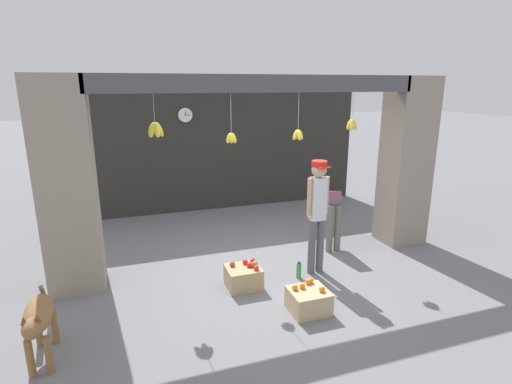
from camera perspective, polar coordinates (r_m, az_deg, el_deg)
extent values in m
plane|color=slate|center=(6.19, 1.44, -10.79)|extent=(60.00, 60.00, 0.00)
cube|color=#2D2B28|center=(8.77, -5.84, 6.64)|extent=(6.58, 0.12, 2.83)
cube|color=gray|center=(5.71, -25.33, 0.63)|extent=(0.70, 0.60, 2.83)
cube|color=gray|center=(7.28, 20.61, 3.99)|extent=(0.70, 0.60, 2.83)
cube|color=#4C4C51|center=(5.67, 1.20, 15.24)|extent=(4.68, 0.24, 0.24)
cylinder|color=#B2AD99|center=(5.39, -14.40, 11.56)|extent=(0.01, 0.01, 0.37)
ellipsoid|color=yellow|center=(5.42, -13.64, 8.67)|extent=(0.14, 0.08, 0.21)
ellipsoid|color=yellow|center=(5.47, -14.08, 8.69)|extent=(0.10, 0.14, 0.22)
ellipsoid|color=yellow|center=(5.44, -14.69, 8.63)|extent=(0.13, 0.11, 0.22)
ellipsoid|color=yellow|center=(5.38, -14.63, 8.56)|extent=(0.13, 0.11, 0.22)
ellipsoid|color=yellow|center=(5.37, -13.98, 8.59)|extent=(0.10, 0.14, 0.22)
cylinder|color=#B2AD99|center=(5.57, -3.60, 11.19)|extent=(0.01, 0.01, 0.54)
ellipsoid|color=yellow|center=(5.61, -3.16, 7.73)|extent=(0.10, 0.05, 0.16)
ellipsoid|color=yellow|center=(5.64, -3.39, 7.76)|extent=(0.09, 0.09, 0.16)
ellipsoid|color=yellow|center=(5.64, -3.73, 7.76)|extent=(0.07, 0.10, 0.16)
ellipsoid|color=yellow|center=(5.61, -3.94, 7.72)|extent=(0.10, 0.08, 0.16)
ellipsoid|color=yellow|center=(5.58, -3.85, 7.68)|extent=(0.10, 0.08, 0.16)
ellipsoid|color=yellow|center=(5.57, -3.53, 7.66)|extent=(0.07, 0.10, 0.16)
ellipsoid|color=yellow|center=(5.58, -3.22, 7.69)|extent=(0.09, 0.09, 0.16)
cylinder|color=#B2AD99|center=(5.87, 6.09, 11.40)|extent=(0.01, 0.01, 0.53)
ellipsoid|color=yellow|center=(5.92, 6.37, 8.13)|extent=(0.11, 0.06, 0.17)
ellipsoid|color=yellow|center=(5.94, 5.83, 8.17)|extent=(0.06, 0.11, 0.17)
ellipsoid|color=yellow|center=(5.89, 5.63, 8.11)|extent=(0.11, 0.06, 0.17)
ellipsoid|color=yellow|center=(5.87, 6.17, 8.07)|extent=(0.06, 0.11, 0.17)
cylinder|color=#B2AD99|center=(6.28, 13.69, 11.89)|extent=(0.01, 0.01, 0.40)
ellipsoid|color=gold|center=(6.33, 13.87, 9.35)|extent=(0.12, 0.06, 0.18)
ellipsoid|color=gold|center=(6.35, 13.51, 9.39)|extent=(0.09, 0.11, 0.19)
ellipsoid|color=gold|center=(6.32, 13.17, 9.39)|extent=(0.09, 0.11, 0.19)
ellipsoid|color=gold|center=(6.28, 13.18, 9.36)|extent=(0.12, 0.06, 0.18)
ellipsoid|color=gold|center=(6.26, 13.54, 9.32)|extent=(0.09, 0.11, 0.19)
ellipsoid|color=gold|center=(6.28, 13.88, 9.32)|extent=(0.09, 0.11, 0.19)
ellipsoid|color=olive|center=(4.65, -28.63, -14.99)|extent=(0.28, 0.67, 0.26)
cylinder|color=olive|center=(4.58, -27.50, -19.94)|extent=(0.07, 0.07, 0.40)
cylinder|color=olive|center=(4.61, -29.56, -20.00)|extent=(0.07, 0.07, 0.40)
cylinder|color=olive|center=(5.00, -26.82, -16.72)|extent=(0.07, 0.07, 0.40)
cylinder|color=olive|center=(5.03, -28.68, -16.81)|extent=(0.07, 0.07, 0.40)
ellipsoid|color=olive|center=(4.31, -29.39, -16.64)|extent=(0.17, 0.25, 0.18)
cone|color=brown|center=(4.25, -28.84, -15.51)|extent=(0.06, 0.06, 0.07)
cone|color=brown|center=(4.27, -30.28, -15.57)|extent=(0.06, 0.06, 0.07)
cylinder|color=olive|center=(4.95, -28.10, -12.68)|extent=(0.05, 0.21, 0.27)
cylinder|color=#56565B|center=(5.99, 9.14, -7.54)|extent=(0.11, 0.11, 0.83)
cylinder|color=#56565B|center=(5.93, 7.97, -7.76)|extent=(0.11, 0.11, 0.83)
cube|color=silver|center=(5.72, 8.84, -0.95)|extent=(0.21, 0.18, 0.62)
cylinder|color=tan|center=(5.78, 10.05, -0.45)|extent=(0.06, 0.06, 0.55)
cylinder|color=tan|center=(5.64, 7.63, -0.74)|extent=(0.06, 0.06, 0.55)
sphere|color=tan|center=(5.62, 9.01, 3.14)|extent=(0.21, 0.21, 0.21)
cylinder|color=red|center=(5.60, 9.05, 4.05)|extent=(0.22, 0.22, 0.07)
cube|color=red|center=(5.52, 9.61, 3.52)|extent=(0.19, 0.13, 0.01)
cylinder|color=#6B665B|center=(6.72, 10.51, -5.19)|extent=(0.11, 0.11, 0.80)
cylinder|color=#6B665B|center=(6.77, 11.59, -5.07)|extent=(0.11, 0.11, 0.80)
cube|color=#754760|center=(6.84, 10.31, -0.64)|extent=(0.27, 0.61, 0.31)
sphere|color=black|center=(7.14, 9.14, 0.71)|extent=(0.19, 0.19, 0.19)
cube|color=tan|center=(5.11, 7.51, -15.15)|extent=(0.46, 0.43, 0.28)
sphere|color=orange|center=(5.17, 7.46, -12.60)|extent=(0.07, 0.07, 0.07)
sphere|color=orange|center=(5.20, 7.81, -12.45)|extent=(0.07, 0.07, 0.07)
sphere|color=orange|center=(5.02, 5.59, -13.41)|extent=(0.07, 0.07, 0.07)
sphere|color=orange|center=(5.02, 9.41, -13.56)|extent=(0.07, 0.07, 0.07)
sphere|color=orange|center=(5.06, 6.63, -13.20)|extent=(0.07, 0.07, 0.07)
cube|color=tan|center=(5.60, -1.82, -12.06)|extent=(0.46, 0.42, 0.29)
sphere|color=red|center=(5.54, -0.56, -10.37)|extent=(0.07, 0.07, 0.07)
sphere|color=red|center=(5.56, -3.40, -10.27)|extent=(0.07, 0.07, 0.07)
sphere|color=red|center=(5.63, -1.56, -9.95)|extent=(0.07, 0.07, 0.07)
sphere|color=red|center=(5.54, -0.98, -10.37)|extent=(0.07, 0.07, 0.07)
sphere|color=red|center=(5.66, -0.45, -9.80)|extent=(0.07, 0.07, 0.07)
sphere|color=#99B238|center=(5.58, -0.10, -10.17)|extent=(0.07, 0.07, 0.07)
sphere|color=red|center=(5.45, 0.05, -10.81)|extent=(0.07, 0.07, 0.07)
cylinder|color=#38934C|center=(5.88, 6.14, -11.11)|extent=(0.07, 0.07, 0.22)
cylinder|color=black|center=(5.83, 6.18, -10.02)|extent=(0.04, 0.04, 0.02)
cylinder|color=black|center=(8.51, -10.08, 10.78)|extent=(0.31, 0.01, 0.31)
cylinder|color=white|center=(8.50, -10.07, 10.77)|extent=(0.29, 0.02, 0.29)
cube|color=black|center=(8.48, -10.06, 10.99)|extent=(0.01, 0.01, 0.08)
cube|color=black|center=(8.49, -9.75, 10.78)|extent=(0.11, 0.01, 0.01)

